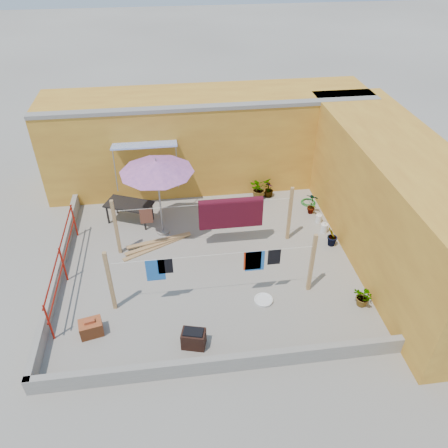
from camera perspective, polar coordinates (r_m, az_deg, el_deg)
The scene contains 21 objects.
ground at distance 12.44m, azimuth -2.07°, elevation -5.05°, with size 80.00×80.00×0.00m, color #9E998E.
wall_back at distance 15.55m, azimuth -2.16°, elevation 11.05°, with size 11.00×3.27×3.21m.
wall_right at distance 12.90m, azimuth 21.42°, elevation 2.68°, with size 2.40×9.00×3.20m, color gold.
parapet_front at distance 9.85m, azimuth 0.16°, elevation -17.76°, with size 8.30×0.16×0.44m, color gray.
parapet_left at distance 12.70m, azimuth -20.81°, elevation -5.58°, with size 0.16×7.30×0.44m, color gray.
red_railing at distance 12.19m, azimuth -20.41°, elevation -4.37°, with size 0.05×4.20×1.10m.
clothesline_rig at distance 12.26m, azimuth 0.39°, elevation 0.55°, with size 5.09×2.35×1.80m.
patio_umbrella at distance 12.44m, azimuth -8.82°, elevation 7.38°, with size 2.80×2.80×2.55m.
outdoor_table at distance 13.99m, azimuth -12.31°, elevation 2.41°, with size 1.62×1.24×0.68m.
brick_stack at distance 10.95m, azimuth -16.98°, elevation -12.84°, with size 0.59×0.48×0.46m.
lumber_pile at distance 13.12m, azimuth -8.79°, elevation -2.64°, with size 2.03×1.04×0.13m.
brazier at distance 10.27m, azimuth -3.99°, elevation -14.70°, with size 0.61×0.48×0.48m.
white_basin at distance 11.36m, azimuth 5.18°, elevation -9.85°, with size 0.49×0.49×0.08m.
water_jug_a at distance 14.23m, azimuth 12.26°, elevation 0.71°, with size 0.19×0.19×0.30m.
water_jug_b at distance 13.81m, azimuth 12.94°, elevation -0.52°, with size 0.22×0.22×0.34m.
green_hose at distance 15.15m, azimuth 10.95°, elevation 2.82°, with size 0.50×0.50×0.07m.
plant_back_a at distance 15.05m, azimuth 4.63°, elevation 4.74°, with size 0.69×0.59×0.76m, color #1B601E.
plant_back_b at distance 15.16m, azimuth 5.84°, elevation 4.53°, with size 0.33×0.33×0.59m, color #1B601E.
plant_right_a at distance 14.46m, azimuth 11.41°, elevation 2.69°, with size 0.41×0.28×0.78m, color #1B601E.
plant_right_b at distance 13.20m, azimuth 13.96°, elevation -1.60°, with size 0.37×0.30×0.68m, color #1B601E.
plant_right_c at distance 11.60m, azimuth 17.81°, elevation -9.08°, with size 0.50×0.43×0.55m, color #1B601E.
Camera 1 is at (-0.80, -9.34, 8.17)m, focal length 35.00 mm.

